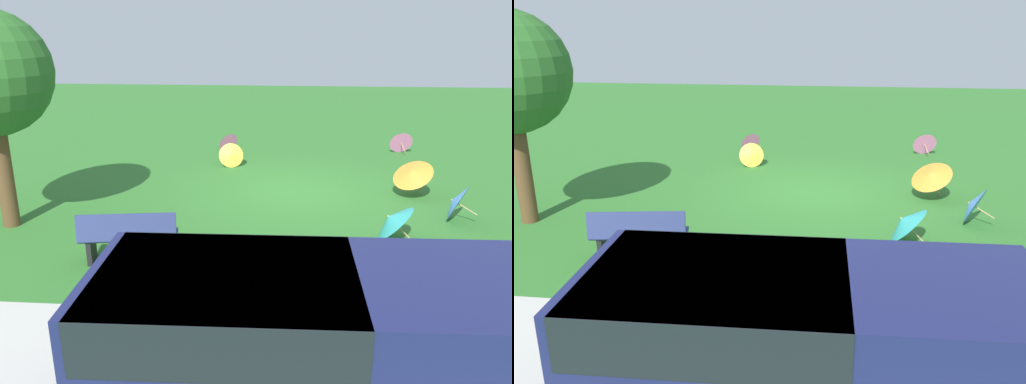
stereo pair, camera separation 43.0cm
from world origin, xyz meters
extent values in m
plane|color=#2D6B28|center=(0.00, 0.00, 0.00)|extent=(40.00, 40.00, 0.00)
cube|color=#191E4C|center=(-0.24, 7.16, 0.85)|extent=(4.64, 2.01, 1.35)
cube|color=black|center=(0.68, 7.19, 1.25)|extent=(2.62, 1.98, 0.55)
cylinder|color=black|center=(1.39, 6.25, 0.38)|extent=(0.76, 0.24, 0.76)
cylinder|color=black|center=(-1.83, 6.18, 0.38)|extent=(0.76, 0.24, 0.76)
cube|color=navy|center=(2.77, 3.90, 0.45)|extent=(1.65, 0.69, 0.05)
cube|color=navy|center=(2.74, 4.10, 0.68)|extent=(1.60, 0.36, 0.45)
cube|color=black|center=(3.40, 4.00, 0.23)|extent=(0.14, 0.41, 0.45)
cube|color=black|center=(2.14, 3.80, 0.23)|extent=(0.14, 0.41, 0.45)
cylinder|color=brown|center=(5.59, 2.55, 1.13)|extent=(0.32, 0.32, 2.26)
cylinder|color=tan|center=(-3.16, -3.70, 0.23)|extent=(0.08, 0.43, 0.19)
cone|color=pink|center=(-3.13, -3.96, 0.34)|extent=(0.73, 0.46, 0.69)
sphere|color=tan|center=(-3.12, -4.02, 0.37)|extent=(0.04, 0.05, 0.05)
cylinder|color=tan|center=(-3.40, 1.74, 0.29)|extent=(0.36, 0.20, 0.19)
cone|color=#4C8CE5|center=(-3.18, 1.62, 0.40)|extent=(0.78, 0.94, 0.80)
sphere|color=tan|center=(-3.13, 1.59, 0.43)|extent=(0.06, 0.05, 0.05)
cylinder|color=tan|center=(1.94, -3.41, 0.22)|extent=(0.26, 0.31, 0.17)
cone|color=pink|center=(2.09, -3.60, 0.32)|extent=(0.71, 0.68, 0.64)
sphere|color=tan|center=(2.13, -3.65, 0.34)|extent=(0.06, 0.06, 0.05)
cylinder|color=tan|center=(-2.77, 0.05, 0.26)|extent=(0.28, 0.26, 0.51)
cone|color=orange|center=(-2.61, 0.19, 0.57)|extent=(1.24, 1.24, 0.65)
sphere|color=tan|center=(-2.58, 0.23, 0.64)|extent=(0.06, 0.06, 0.05)
cylinder|color=tan|center=(1.83, -2.23, 0.23)|extent=(0.12, 0.37, 0.17)
cone|color=yellow|center=(1.77, -2.00, 0.33)|extent=(0.74, 0.52, 0.66)
sphere|color=tan|center=(1.76, -1.95, 0.35)|extent=(0.05, 0.05, 0.05)
cylinder|color=tan|center=(-1.99, 2.79, 0.17)|extent=(0.36, 0.10, 0.35)
cone|color=teal|center=(-1.75, 2.74, 0.40)|extent=(0.89, 0.99, 0.75)
sphere|color=tan|center=(-1.68, 2.72, 0.47)|extent=(0.06, 0.05, 0.05)
camera|label=1|loc=(0.04, 11.77, 3.91)|focal=36.75mm
camera|label=2|loc=(-0.39, 11.72, 3.91)|focal=36.75mm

